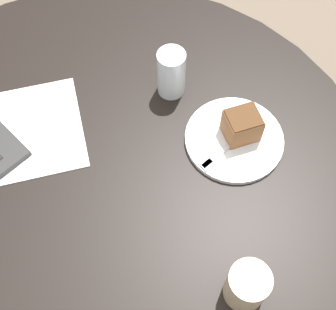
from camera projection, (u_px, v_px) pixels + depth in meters
ground_plane at (125, 274)px, 1.63m from camera, size 12.00×12.00×0.00m
dining_table at (105, 208)px, 1.10m from camera, size 1.25×1.25×0.71m
plate at (234, 139)px, 1.06m from camera, size 0.22×0.22×0.01m
cake_slice at (242, 125)px, 1.03m from camera, size 0.08×0.07×0.07m
fork at (224, 149)px, 1.03m from camera, size 0.16×0.09×0.00m
coffee_glass at (247, 286)px, 0.86m from camera, size 0.08×0.08×0.10m
water_glass at (171, 73)px, 1.08m from camera, size 0.07×0.07×0.12m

